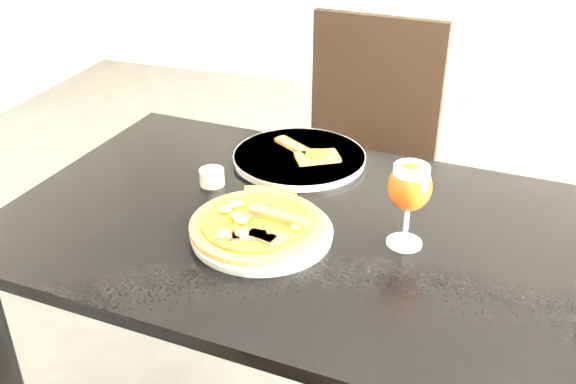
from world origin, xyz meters
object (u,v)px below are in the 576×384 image
(dining_table, at_px, (287,253))
(chair_far, at_px, (360,162))
(beer_glass, at_px, (410,188))
(pizza, at_px, (258,224))

(dining_table, relative_size, chair_far, 1.28)
(chair_far, relative_size, beer_glass, 5.49)
(dining_table, distance_m, pizza, 0.14)
(pizza, xyz_separation_m, beer_glass, (0.29, 0.06, 0.10))
(pizza, relative_size, beer_glass, 1.55)
(chair_far, bearing_deg, pizza, -87.80)
(dining_table, xyz_separation_m, pizza, (-0.04, -0.08, 0.11))
(beer_glass, bearing_deg, dining_table, 175.94)
(dining_table, distance_m, beer_glass, 0.34)
(chair_far, height_order, beer_glass, chair_far)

